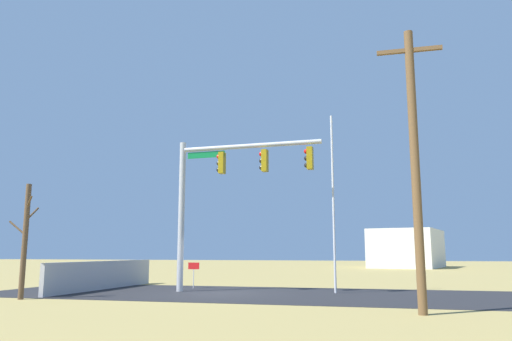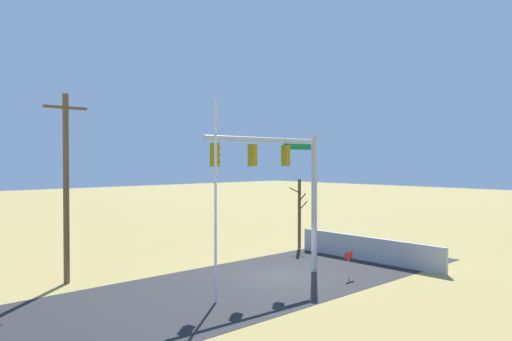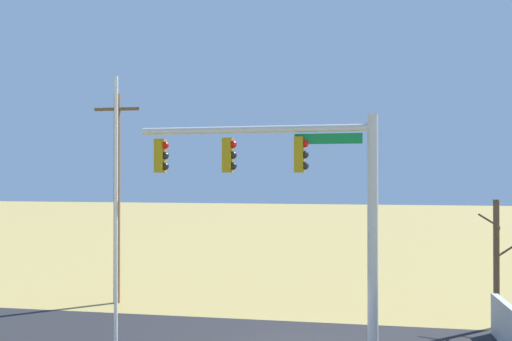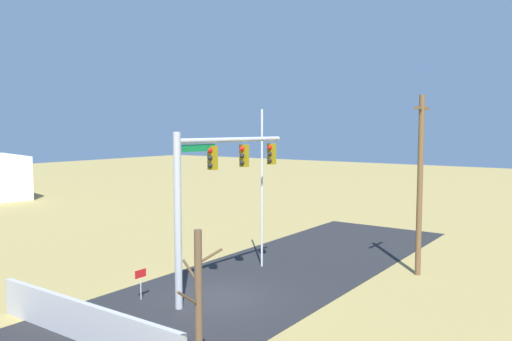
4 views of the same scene
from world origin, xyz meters
TOP-DOWN VIEW (x-y plane):
  - signal_mast at (0.10, -0.29)m, footprint 6.57×0.60m
  - flagpole at (-4.73, -1.23)m, footprint 0.10×0.10m
  - utility_pole at (-7.76, 5.54)m, footprint 1.90×0.26m
  - bare_tree at (6.26, 4.43)m, footprint 1.27×1.02m

SIDE VIEW (x-z plane):
  - bare_tree at x=6.26m, z-range 0.06..4.35m
  - flagpole at x=-4.73m, z-range 0.00..7.75m
  - utility_pole at x=-7.76m, z-range 0.17..8.51m
  - signal_mast at x=0.10m, z-range 1.41..8.11m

